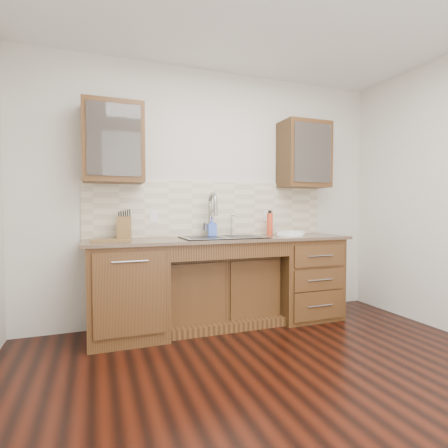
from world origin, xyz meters
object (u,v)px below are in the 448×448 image
object	(u,v)px
plate	(290,235)
knife_block	(124,228)
water_bottle	(270,224)
cutting_board	(111,240)
soap_bottle	(212,227)

from	to	relation	value
plate	knife_block	xyz separation A→B (m)	(-1.70, 0.19, 0.10)
water_bottle	cutting_board	size ratio (longest dim) A/B	0.71
soap_bottle	plate	xyz separation A→B (m)	(0.80, -0.24, -0.09)
knife_block	cutting_board	world-z (taller)	knife_block
water_bottle	cutting_board	bearing A→B (deg)	-173.61
plate	cutting_board	bearing A→B (deg)	178.93
water_bottle	soap_bottle	bearing A→B (deg)	178.49
plate	water_bottle	bearing A→B (deg)	118.25
water_bottle	knife_block	world-z (taller)	water_bottle
soap_bottle	plate	bearing A→B (deg)	-12.33
plate	cutting_board	size ratio (longest dim) A/B	0.83
water_bottle	knife_block	size ratio (longest dim) A/B	1.11
knife_block	water_bottle	bearing A→B (deg)	10.23
cutting_board	plate	bearing A→B (deg)	-1.07
soap_bottle	cutting_board	size ratio (longest dim) A/B	0.59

